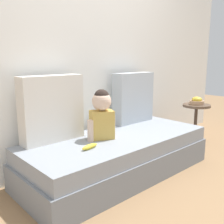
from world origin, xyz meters
TOP-DOWN VIEW (x-y plane):
  - ground_plane at (0.00, 0.00)m, footprint 12.00×12.00m
  - back_wall at (0.00, 0.53)m, footprint 5.13×0.10m
  - couch at (0.00, 0.00)m, footprint 1.93×0.81m
  - throw_pillow_left at (-0.53, 0.30)m, footprint 0.58×0.16m
  - throw_pillow_right at (0.53, 0.30)m, footprint 0.53×0.16m
  - toddler at (-0.16, 0.05)m, footprint 0.32×0.22m
  - banana at (-0.42, -0.10)m, footprint 0.17×0.07m
  - side_table at (1.34, -0.06)m, footprint 0.35×0.35m
  - fruit_bowl at (1.34, -0.06)m, footprint 0.18×0.18m

SIDE VIEW (x-z plane):
  - ground_plane at x=0.00m, z-range 0.00..0.00m
  - couch at x=0.00m, z-range 0.00..0.39m
  - banana at x=-0.42m, z-range 0.39..0.43m
  - side_table at x=1.34m, z-range 0.14..0.69m
  - fruit_bowl at x=1.34m, z-range 0.54..0.64m
  - toddler at x=-0.16m, z-range 0.40..0.86m
  - throw_pillow_right at x=0.53m, z-range 0.39..0.96m
  - throw_pillow_left at x=-0.53m, z-range 0.39..0.98m
  - back_wall at x=0.00m, z-range 0.00..2.55m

